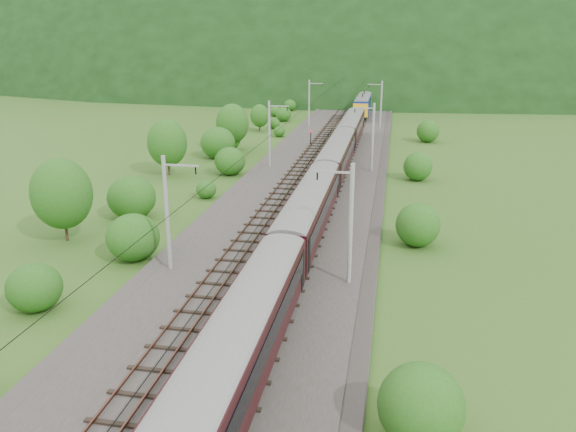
# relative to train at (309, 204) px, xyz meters

# --- Properties ---
(ground) EXTENTS (600.00, 600.00, 0.00)m
(ground) POSITION_rel_train_xyz_m (-2.40, -7.46, -3.28)
(ground) COLOR #31591B
(ground) RESTS_ON ground
(railbed) EXTENTS (14.00, 220.00, 0.30)m
(railbed) POSITION_rel_train_xyz_m (-2.40, 2.54, -3.13)
(railbed) COLOR #38332D
(railbed) RESTS_ON ground
(track_left) EXTENTS (2.40, 220.00, 0.27)m
(track_left) POSITION_rel_train_xyz_m (-4.80, 2.54, -2.91)
(track_left) COLOR #522F23
(track_left) RESTS_ON railbed
(track_right) EXTENTS (2.40, 220.00, 0.27)m
(track_right) POSITION_rel_train_xyz_m (-0.00, 2.54, -2.91)
(track_right) COLOR #522F23
(track_right) RESTS_ON railbed
(catenary_left) EXTENTS (2.54, 192.28, 8.00)m
(catenary_left) POSITION_rel_train_xyz_m (-8.52, 24.54, 1.22)
(catenary_left) COLOR gray
(catenary_left) RESTS_ON railbed
(catenary_right) EXTENTS (2.54, 192.28, 8.00)m
(catenary_right) POSITION_rel_train_xyz_m (3.72, 24.54, 1.22)
(catenary_right) COLOR gray
(catenary_right) RESTS_ON railbed
(overhead_wires) EXTENTS (4.83, 198.00, 0.03)m
(overhead_wires) POSITION_rel_train_xyz_m (-2.40, 2.54, 3.82)
(overhead_wires) COLOR black
(overhead_wires) RESTS_ON ground
(mountain_main) EXTENTS (504.00, 360.00, 244.00)m
(mountain_main) POSITION_rel_train_xyz_m (-2.40, 252.54, -3.28)
(mountain_main) COLOR black
(mountain_main) RESTS_ON ground
(mountain_ridge) EXTENTS (336.00, 280.00, 132.00)m
(mountain_ridge) POSITION_rel_train_xyz_m (-122.40, 292.54, -3.28)
(mountain_ridge) COLOR black
(mountain_ridge) RESTS_ON ground
(train) EXTENTS (2.73, 150.07, 4.74)m
(train) POSITION_rel_train_xyz_m (0.00, 0.00, 0.00)
(train) COLOR black
(train) RESTS_ON ground
(hazard_post_near) EXTENTS (0.15, 0.15, 1.40)m
(hazard_post_near) POSITION_rel_train_xyz_m (-2.40, 46.13, -2.28)
(hazard_post_near) COLOR red
(hazard_post_near) RESTS_ON railbed
(hazard_post_far) EXTENTS (0.15, 0.15, 1.37)m
(hazard_post_far) POSITION_rel_train_xyz_m (-2.30, 56.93, -2.30)
(hazard_post_far) COLOR red
(hazard_post_far) RESTS_ON railbed
(signal) EXTENTS (0.24, 0.24, 2.16)m
(signal) POSITION_rel_train_xyz_m (-5.65, 38.98, -1.71)
(signal) COLOR black
(signal) RESTS_ON railbed
(vegetation_left) EXTENTS (11.71, 148.03, 6.76)m
(vegetation_left) POSITION_rel_train_xyz_m (-16.48, 1.25, -0.63)
(vegetation_left) COLOR #2B5416
(vegetation_left) RESTS_ON ground
(vegetation_right) EXTENTS (6.92, 97.17, 3.14)m
(vegetation_right) POSITION_rel_train_xyz_m (9.33, 4.98, -1.79)
(vegetation_right) COLOR #2B5416
(vegetation_right) RESTS_ON ground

